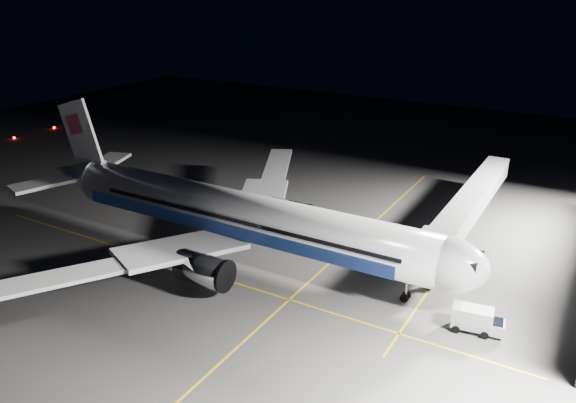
% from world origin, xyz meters
% --- Properties ---
extents(ground, '(200.00, 200.00, 0.00)m').
position_xyz_m(ground, '(0.00, 0.00, 0.00)').
color(ground, '#4C4C4F').
rests_on(ground, ground).
extents(guide_line_main, '(0.25, 80.00, 0.01)m').
position_xyz_m(guide_line_main, '(10.00, 0.00, 0.01)').
color(guide_line_main, gold).
rests_on(guide_line_main, ground).
extents(guide_line_cross, '(70.00, 0.25, 0.01)m').
position_xyz_m(guide_line_cross, '(0.00, -6.00, 0.01)').
color(guide_line_cross, gold).
rests_on(guide_line_cross, ground).
extents(guide_line_side, '(0.25, 40.00, 0.01)m').
position_xyz_m(guide_line_side, '(22.00, 10.00, 0.01)').
color(guide_line_side, gold).
rests_on(guide_line_side, ground).
extents(airliner, '(61.48, 54.22, 16.64)m').
position_xyz_m(airliner, '(-1.08, 0.00, 5.16)').
color(airliner, silver).
rests_on(airliner, ground).
extents(jet_bridge, '(3.60, 34.40, 6.30)m').
position_xyz_m(jet_bridge, '(22.00, 18.06, 4.58)').
color(jet_bridge, '#B2B2B7').
rests_on(jet_bridge, ground).
extents(service_truck, '(5.02, 2.64, 2.45)m').
position_xyz_m(service_truck, '(28.15, -1.93, 1.31)').
color(service_truck, silver).
rests_on(service_truck, ground).
extents(baggage_tug, '(2.92, 2.45, 1.97)m').
position_xyz_m(baggage_tug, '(-6.31, 7.99, 0.91)').
color(baggage_tug, black).
rests_on(baggage_tug, ground).
extents(safety_cone_a, '(0.35, 0.35, 0.53)m').
position_xyz_m(safety_cone_a, '(6.00, 4.00, 0.27)').
color(safety_cone_a, '#FF640A').
rests_on(safety_cone_a, ground).
extents(safety_cone_b, '(0.43, 0.43, 0.65)m').
position_xyz_m(safety_cone_b, '(6.00, 8.48, 0.32)').
color(safety_cone_b, '#FF640A').
rests_on(safety_cone_b, ground).
extents(safety_cone_c, '(0.35, 0.35, 0.52)m').
position_xyz_m(safety_cone_c, '(3.33, 8.03, 0.26)').
color(safety_cone_c, '#FF640A').
rests_on(safety_cone_c, ground).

